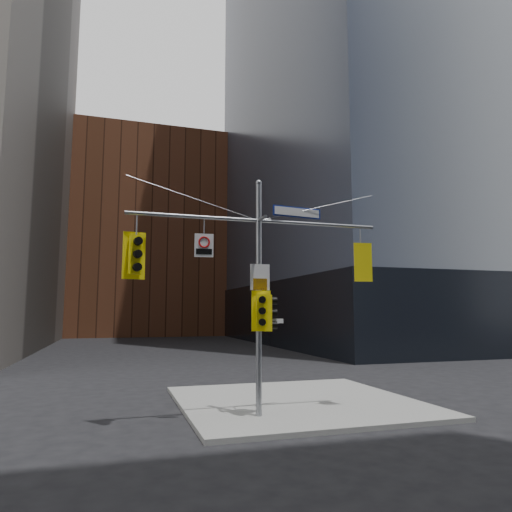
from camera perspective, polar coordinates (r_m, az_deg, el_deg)
ground at (r=12.40m, az=3.35°, el=-21.91°), size 160.00×160.00×0.00m
sidewalk_corner at (r=16.73m, az=5.06°, el=-17.71°), size 8.00×8.00×0.15m
podium_ne at (r=53.89m, az=19.65°, el=-6.77°), size 36.40×36.40×6.00m
brick_midrise at (r=70.19m, az=-13.55°, el=2.09°), size 26.00×20.00×28.00m
signal_assembly at (r=13.92m, az=0.35°, el=-1.96°), size 8.00×0.80×7.30m
traffic_light_west_arm at (r=13.35m, az=-14.81°, el=0.15°), size 0.64×0.59×1.36m
traffic_light_east_arm at (r=15.39m, az=13.00°, el=-0.82°), size 0.60×0.52×1.26m
traffic_light_pole_side at (r=13.97m, az=1.64°, el=-7.12°), size 0.48×0.41×1.10m
traffic_light_pole_front at (r=13.61m, az=0.70°, el=-6.87°), size 0.57×0.52×1.21m
street_sign_blade at (r=14.65m, az=5.15°, el=5.47°), size 1.70×0.25×0.33m
regulatory_sign_arm at (r=13.58m, az=-6.51°, el=1.42°), size 0.56×0.10×0.70m
regulatory_sign_pole at (r=13.80m, az=0.50°, el=-2.74°), size 0.60×0.05×0.79m
street_blade_ew at (r=14.02m, az=2.12°, el=-8.12°), size 0.70×0.11×0.14m
street_blade_ns at (r=14.31m, az=-0.20°, el=-8.60°), size 0.08×0.70×0.14m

